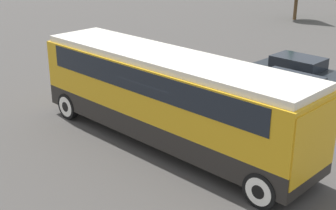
{
  "coord_description": "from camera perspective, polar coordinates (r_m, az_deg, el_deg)",
  "views": [
    {
      "loc": [
        10.46,
        -10.64,
        7.12
      ],
      "look_at": [
        0.0,
        0.0,
        1.44
      ],
      "focal_mm": 50.0,
      "sensor_mm": 36.0,
      "label": 1
    }
  ],
  "objects": [
    {
      "name": "tour_bus",
      "position": [
        15.74,
        0.25,
        1.57
      ],
      "size": [
        10.89,
        2.54,
        3.21
      ],
      "color": "black",
      "rests_on": "ground_plane"
    },
    {
      "name": "parked_car_mid",
      "position": [
        19.93,
        14.76,
        1.39
      ],
      "size": [
        4.78,
        1.95,
        1.45
      ],
      "color": "#BCBCC1",
      "rests_on": "ground_plane"
    },
    {
      "name": "parked_car_near",
      "position": [
        23.21,
        15.77,
        3.96
      ],
      "size": [
        4.49,
        1.79,
        1.39
      ],
      "color": "black",
      "rests_on": "ground_plane"
    },
    {
      "name": "ground_plane",
      "position": [
        16.53,
        0.0,
        -4.68
      ],
      "size": [
        120.0,
        120.0,
        0.0
      ],
      "primitive_type": "plane",
      "color": "#423F3D"
    }
  ]
}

